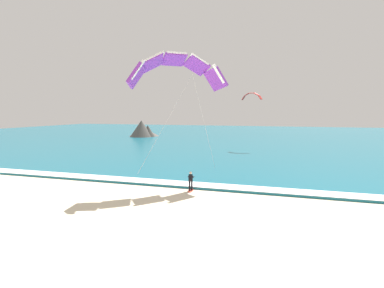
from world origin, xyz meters
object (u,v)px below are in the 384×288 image
(surfboard, at_px, (191,190))
(kite_primary, at_px, (176,68))
(kite_distant, at_px, (252,95))
(kitesurfer, at_px, (191,180))

(surfboard, bearing_deg, kite_primary, 129.98)
(kite_primary, relative_size, kite_distant, 2.99)
(kite_primary, xyz_separation_m, kite_distant, (3.34, 28.96, -1.26))
(kite_primary, bearing_deg, kitesurfer, -49.86)
(kitesurfer, distance_m, kite_primary, 10.58)
(kitesurfer, xyz_separation_m, kite_distant, (1.04, 31.68, 8.70))
(surfboard, bearing_deg, kite_distant, 88.12)
(kitesurfer, bearing_deg, surfboard, -83.38)
(kitesurfer, relative_size, kite_primary, 0.15)
(surfboard, relative_size, kitesurfer, 0.85)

